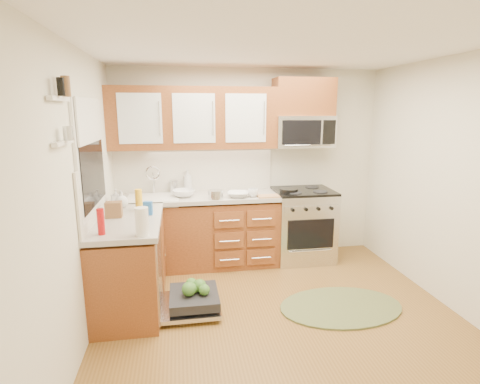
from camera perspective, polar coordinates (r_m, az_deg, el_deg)
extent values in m
plane|color=brown|center=(3.83, 6.29, -18.68)|extent=(3.50, 3.50, 0.00)
plane|color=white|center=(3.33, 7.38, 21.39)|extent=(3.50, 3.50, 0.00)
cube|color=beige|center=(5.04, 1.28, 4.14)|extent=(3.50, 0.04, 2.50)
cube|color=beige|center=(1.83, 22.43, -11.93)|extent=(3.50, 0.04, 2.50)
cube|color=beige|center=(3.34, -23.45, -1.17)|extent=(0.04, 3.50, 2.50)
cube|color=beige|center=(4.20, 30.41, 0.74)|extent=(0.04, 3.50, 2.50)
cube|color=#5C2D14|center=(4.86, -6.58, -6.26)|extent=(2.05, 0.60, 0.85)
cube|color=#5C2D14|center=(4.03, -16.42, -10.77)|extent=(0.60, 1.25, 0.85)
cube|color=#B6AFA7|center=(4.72, -6.72, -0.83)|extent=(2.07, 0.64, 0.05)
cube|color=#B6AFA7|center=(3.87, -16.71, -4.27)|extent=(0.64, 1.27, 0.05)
cube|color=beige|center=(4.95, -6.97, 3.43)|extent=(2.05, 0.02, 0.57)
cube|color=beige|center=(3.84, -21.35, 0.07)|extent=(0.02, 1.25, 0.57)
cube|color=#5C2D14|center=(5.00, 9.65, 14.08)|extent=(0.76, 0.35, 0.47)
cube|color=white|center=(3.74, -21.87, 10.08)|extent=(0.02, 0.96, 0.40)
cube|color=white|center=(2.91, -25.90, 12.68)|extent=(0.04, 0.40, 0.03)
cube|color=white|center=(2.92, -25.34, 6.81)|extent=(0.04, 0.40, 0.03)
cylinder|color=black|center=(4.81, 7.45, 0.28)|extent=(0.28, 0.28, 0.04)
cylinder|color=silver|center=(4.51, -3.73, -0.39)|extent=(0.18, 0.18, 0.11)
cube|color=tan|center=(4.62, 4.33, -0.63)|extent=(0.27, 0.18, 0.02)
cylinder|color=silver|center=(4.90, -10.08, 0.82)|extent=(0.11, 0.11, 0.16)
cylinder|color=white|center=(3.28, -14.72, -4.40)|extent=(0.12, 0.12, 0.25)
cylinder|color=gold|center=(4.09, -15.16, -1.21)|extent=(0.09, 0.09, 0.23)
cylinder|color=#A70D0F|center=(3.42, -20.44, -4.27)|extent=(0.08, 0.08, 0.23)
cube|color=brown|center=(3.93, -18.69, -2.55)|extent=(0.16, 0.12, 0.16)
cube|color=#245BAA|center=(3.93, -13.85, -2.41)|extent=(0.10, 0.07, 0.14)
imported|color=#999999|center=(4.60, -0.29, -0.38)|extent=(0.31, 0.31, 0.06)
imported|color=#999999|center=(4.67, -8.59, -0.19)|extent=(0.32, 0.32, 0.09)
imported|color=#999999|center=(4.60, 2.00, -0.12)|extent=(0.15, 0.15, 0.10)
imported|color=#999999|center=(4.92, -7.97, 1.74)|extent=(0.15, 0.15, 0.30)
imported|color=#999999|center=(4.32, -18.40, -0.89)|extent=(0.12, 0.12, 0.21)
imported|color=#999999|center=(4.29, -17.66, -1.06)|extent=(0.19, 0.19, 0.19)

